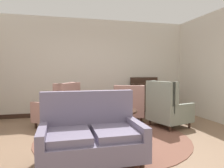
# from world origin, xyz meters

# --- Properties ---
(ground) EXTENTS (8.34, 8.34, 0.00)m
(ground) POSITION_xyz_m (0.00, 0.00, 0.00)
(ground) COLOR #896B51
(wall_back) EXTENTS (6.12, 0.08, 2.91)m
(wall_back) POSITION_xyz_m (0.00, 2.68, 1.45)
(wall_back) COLOR silver
(wall_back) RESTS_ON ground
(wall_right) EXTENTS (0.08, 3.75, 2.91)m
(wall_right) POSITION_xyz_m (2.98, 0.80, 1.45)
(wall_right) COLOR silver
(wall_right) RESTS_ON ground
(baseboard_back) EXTENTS (5.96, 0.03, 0.12)m
(baseboard_back) POSITION_xyz_m (0.00, 2.62, 0.06)
(baseboard_back) COLOR #382319
(baseboard_back) RESTS_ON ground
(area_rug) EXTENTS (3.04, 3.04, 0.01)m
(area_rug) POSITION_xyz_m (0.00, 0.30, 0.01)
(area_rug) COLOR brown
(area_rug) RESTS_ON ground
(coffee_table) EXTENTS (0.92, 0.92, 0.53)m
(coffee_table) POSITION_xyz_m (0.10, 0.48, 0.44)
(coffee_table) COLOR #382319
(coffee_table) RESTS_ON ground
(porcelain_vase) EXTENTS (0.18, 0.18, 0.38)m
(porcelain_vase) POSITION_xyz_m (0.05, 0.46, 0.69)
(porcelain_vase) COLOR brown
(porcelain_vase) RESTS_ON coffee_table
(settee) EXTENTS (1.43, 0.88, 1.03)m
(settee) POSITION_xyz_m (-0.59, -0.76, 0.41)
(settee) COLOR slate
(settee) RESTS_ON ground
(armchair_back_corner) EXTENTS (1.16, 1.13, 1.07)m
(armchair_back_corner) POSITION_xyz_m (-1.02, 1.38, 0.44)
(armchair_back_corner) COLOR tan
(armchair_back_corner) RESTS_ON ground
(armchair_near_sideboard) EXTENTS (0.99, 1.01, 1.10)m
(armchair_near_sideboard) POSITION_xyz_m (1.44, 0.75, 0.46)
(armchair_near_sideboard) COLOR gray
(armchair_near_sideboard) RESTS_ON ground
(armchair_foreground_right) EXTENTS (1.04, 1.10, 0.97)m
(armchair_foreground_right) POSITION_xyz_m (0.82, 1.65, 0.42)
(armchair_foreground_right) COLOR tan
(armchair_foreground_right) RESTS_ON ground
(side_table) EXTENTS (0.50, 0.50, 0.66)m
(side_table) POSITION_xyz_m (1.65, 1.10, 0.40)
(side_table) COLOR #382319
(side_table) RESTS_ON ground
(sideboard) EXTENTS (0.93, 0.40, 1.14)m
(sideboard) POSITION_xyz_m (1.63, 2.38, 0.54)
(sideboard) COLOR #382319
(sideboard) RESTS_ON ground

